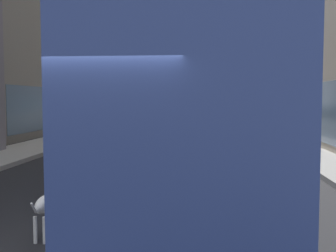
{
  "coord_description": "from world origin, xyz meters",
  "views": [
    {
      "loc": [
        1.45,
        -4.7,
        2.1
      ],
      "look_at": [
        0.48,
        5.71,
        1.4
      ],
      "focal_mm": 42.34,
      "sensor_mm": 36.0,
      "label": 1
    }
  ],
  "objects": [
    {
      "name": "ground_plane",
      "position": [
        0.0,
        35.0,
        0.0
      ],
      "size": [
        120.0,
        120.0,
        0.0
      ],
      "primitive_type": "plane",
      "color": "#232326"
    },
    {
      "name": "car_blue_hatchback",
      "position": [
        -2.8,
        47.38,
        0.82
      ],
      "size": [
        1.81,
        4.46,
        1.62
      ],
      "color": "#4C6BB7",
      "rests_on": "ground"
    },
    {
      "name": "car_black_suv",
      "position": [
        -2.8,
        36.13,
        0.82
      ],
      "size": [
        1.85,
        4.57,
        1.62
      ],
      "color": "black",
      "rests_on": "ground"
    },
    {
      "name": "car_red_coupe",
      "position": [
        2.8,
        14.43,
        0.82
      ],
      "size": [
        1.82,
        4.17,
        1.62
      ],
      "color": "red",
      "rests_on": "ground"
    },
    {
      "name": "sidewalk_left",
      "position": [
        -5.7,
        35.0,
        0.07
      ],
      "size": [
        2.4,
        110.0,
        0.15
      ],
      "primitive_type": "cube",
      "color": "#ADA89E",
      "rests_on": "ground"
    },
    {
      "name": "dalmatian_dog",
      "position": [
        -0.94,
        1.03,
        0.51
      ],
      "size": [
        0.22,
        0.96,
        0.72
      ],
      "color": "white",
      "rests_on": "ground"
    },
    {
      "name": "building_right_far",
      "position": [
        11.9,
        46.72,
        9.7
      ],
      "size": [
        11.37,
        17.69,
        19.41
      ],
      "color": "slate",
      "rests_on": "ground"
    },
    {
      "name": "sidewalk_right",
      "position": [
        5.7,
        35.0,
        0.07
      ],
      "size": [
        2.4,
        110.0,
        0.15
      ],
      "primitive_type": "cube",
      "color": "gray",
      "rests_on": "ground"
    },
    {
      "name": "transit_bus",
      "position": [
        1.2,
        4.66,
        1.78
      ],
      "size": [
        2.78,
        11.53,
        3.05
      ],
      "color": "#33478C",
      "rests_on": "ground"
    }
  ]
}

